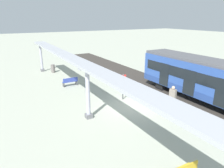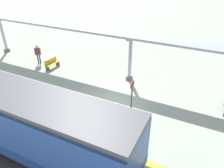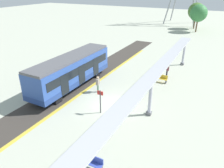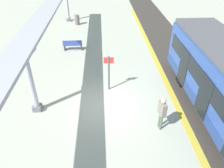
{
  "view_description": "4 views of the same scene",
  "coord_description": "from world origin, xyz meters",
  "px_view_note": "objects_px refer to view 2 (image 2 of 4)",
  "views": [
    {
      "loc": [
        8.51,
        12.0,
        6.57
      ],
      "look_at": [
        1.29,
        -0.68,
        1.83
      ],
      "focal_mm": 32.92,
      "sensor_mm": 36.0,
      "label": 1
    },
    {
      "loc": [
        -11.08,
        -5.45,
        8.63
      ],
      "look_at": [
        -0.52,
        -0.26,
        1.82
      ],
      "focal_mm": 34.53,
      "sensor_mm": 36.0,
      "label": 2
    },
    {
      "loc": [
        8.13,
        -15.29,
        10.31
      ],
      "look_at": [
        0.06,
        0.07,
        2.2
      ],
      "focal_mm": 34.51,
      "sensor_mm": 36.0,
      "label": 3
    },
    {
      "loc": [
        0.15,
        9.13,
        7.6
      ],
      "look_at": [
        -0.34,
        0.02,
        1.41
      ],
      "focal_mm": 34.8,
      "sensor_mm": 36.0,
      "label": 4
    }
  ],
  "objects_px": {
    "canopy_pillar_second": "(130,59)",
    "train_near_carriage": "(29,123)",
    "passenger_by_the_benches": "(38,52)",
    "canopy_pillar_third": "(3,35)",
    "bench_near_end": "(52,63)",
    "passenger_waiting_near_edge": "(67,101)",
    "platform_info_sign": "(132,93)"
  },
  "relations": [
    {
      "from": "canopy_pillar_second",
      "to": "train_near_carriage",
      "type": "bearing_deg",
      "value": 170.89
    },
    {
      "from": "train_near_carriage",
      "to": "passenger_by_the_benches",
      "type": "xyz_separation_m",
      "value": [
        8.45,
        7.44,
        -0.71
      ]
    },
    {
      "from": "canopy_pillar_second",
      "to": "canopy_pillar_third",
      "type": "distance_m",
      "value": 14.24
    },
    {
      "from": "train_near_carriage",
      "to": "bench_near_end",
      "type": "xyz_separation_m",
      "value": [
        8.21,
        5.71,
        -1.38
      ]
    },
    {
      "from": "canopy_pillar_second",
      "to": "passenger_waiting_near_edge",
      "type": "bearing_deg",
      "value": 165.07
    },
    {
      "from": "train_near_carriage",
      "to": "passenger_waiting_near_edge",
      "type": "distance_m",
      "value": 3.23
    },
    {
      "from": "canopy_pillar_third",
      "to": "bench_near_end",
      "type": "distance_m",
      "value": 7.26
    },
    {
      "from": "platform_info_sign",
      "to": "train_near_carriage",
      "type": "bearing_deg",
      "value": 149.58
    },
    {
      "from": "train_near_carriage",
      "to": "bench_near_end",
      "type": "relative_size",
      "value": 7.36
    },
    {
      "from": "canopy_pillar_second",
      "to": "canopy_pillar_third",
      "type": "height_order",
      "value": "same"
    },
    {
      "from": "bench_near_end",
      "to": "passenger_by_the_benches",
      "type": "bearing_deg",
      "value": 82.17
    },
    {
      "from": "platform_info_sign",
      "to": "passenger_waiting_near_edge",
      "type": "bearing_deg",
      "value": 124.41
    },
    {
      "from": "canopy_pillar_second",
      "to": "passenger_waiting_near_edge",
      "type": "height_order",
      "value": "canopy_pillar_second"
    },
    {
      "from": "canopy_pillar_second",
      "to": "platform_info_sign",
      "type": "distance_m",
      "value": 4.23
    },
    {
      "from": "platform_info_sign",
      "to": "passenger_by_the_benches",
      "type": "relative_size",
      "value": 1.23
    },
    {
      "from": "canopy_pillar_third",
      "to": "passenger_by_the_benches",
      "type": "bearing_deg",
      "value": -98.7
    },
    {
      "from": "passenger_by_the_benches",
      "to": "passenger_waiting_near_edge",
      "type": "bearing_deg",
      "value": -126.08
    },
    {
      "from": "canopy_pillar_second",
      "to": "passenger_waiting_near_edge",
      "type": "xyz_separation_m",
      "value": [
        -6.13,
        1.63,
        -0.71
      ]
    },
    {
      "from": "train_near_carriage",
      "to": "canopy_pillar_third",
      "type": "xyz_separation_m",
      "value": [
        9.27,
        12.76,
        -0.01
      ]
    },
    {
      "from": "bench_near_end",
      "to": "platform_info_sign",
      "type": "distance_m",
      "value": 9.36
    },
    {
      "from": "passenger_by_the_benches",
      "to": "canopy_pillar_second",
      "type": "bearing_deg",
      "value": -84.79
    },
    {
      "from": "passenger_waiting_near_edge",
      "to": "passenger_by_the_benches",
      "type": "xyz_separation_m",
      "value": [
        5.31,
        7.29,
        0.02
      ]
    },
    {
      "from": "passenger_by_the_benches",
      "to": "platform_info_sign",
      "type": "bearing_deg",
      "value": -105.94
    },
    {
      "from": "passenger_waiting_near_edge",
      "to": "passenger_by_the_benches",
      "type": "bearing_deg",
      "value": 53.92
    },
    {
      "from": "train_near_carriage",
      "to": "passenger_by_the_benches",
      "type": "relative_size",
      "value": 6.24
    },
    {
      "from": "canopy_pillar_second",
      "to": "passenger_by_the_benches",
      "type": "height_order",
      "value": "canopy_pillar_second"
    },
    {
      "from": "platform_info_sign",
      "to": "passenger_by_the_benches",
      "type": "xyz_separation_m",
      "value": [
        3.03,
        10.62,
        -0.21
      ]
    },
    {
      "from": "canopy_pillar_third",
      "to": "passenger_waiting_near_edge",
      "type": "height_order",
      "value": "canopy_pillar_third"
    },
    {
      "from": "canopy_pillar_second",
      "to": "platform_info_sign",
      "type": "height_order",
      "value": "canopy_pillar_second"
    },
    {
      "from": "canopy_pillar_second",
      "to": "bench_near_end",
      "type": "xyz_separation_m",
      "value": [
        -1.05,
        7.19,
        -1.37
      ]
    },
    {
      "from": "bench_near_end",
      "to": "platform_info_sign",
      "type": "height_order",
      "value": "platform_info_sign"
    },
    {
      "from": "bench_near_end",
      "to": "passenger_waiting_near_edge",
      "type": "xyz_separation_m",
      "value": [
        -5.08,
        -5.56,
        0.66
      ]
    }
  ]
}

